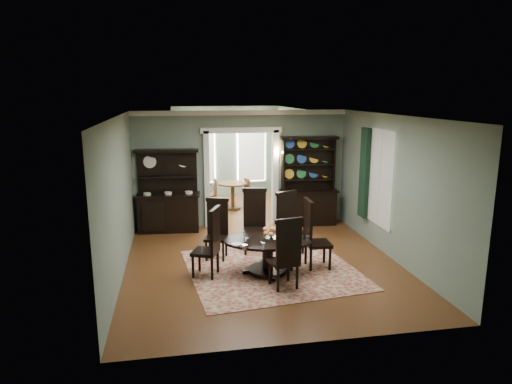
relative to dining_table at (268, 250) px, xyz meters
The scene contains 19 objects.
room 1.20m from the dining_table, 91.10° to the left, with size 5.51×6.01×3.01m.
parlor 6.02m from the dining_table, 90.08° to the left, with size 3.51×3.50×3.01m.
doorway_trim 3.59m from the dining_table, 90.14° to the left, with size 2.08×0.25×2.57m.
right_window 3.20m from the dining_table, 26.31° to the left, with size 0.15×1.47×2.12m.
wall_sconce 3.67m from the dining_table, 73.82° to the left, with size 0.27×0.21×0.21m.
rug 0.49m from the dining_table, 51.72° to the left, with size 3.19×3.09×0.01m, color maroon.
dining_table is the anchor object (origin of this frame).
centerpiece 0.29m from the dining_table, 10.68° to the right, with size 1.52×0.98×0.25m.
chair_far_left 1.38m from the dining_table, 130.21° to the left, with size 0.58×0.56×1.28m.
chair_far_mid 1.33m from the dining_table, 91.23° to the left, with size 0.60×0.58×1.40m.
chair_far_right 1.32m from the dining_table, 58.32° to the left, with size 0.64×0.62×1.35m.
chair_end_left 1.12m from the dining_table, behind, with size 0.63×0.64×1.35m.
chair_end_right 0.97m from the dining_table, ahead, with size 0.51×0.54×1.40m.
chair_near 0.86m from the dining_table, 78.45° to the right, with size 0.57×0.55×1.34m.
sideboard 3.69m from the dining_table, 121.03° to the left, with size 1.61×0.67×2.07m.
welsh_dresser 3.62m from the dining_table, 60.96° to the left, with size 1.53×0.63×2.33m.
parlor_table 5.07m from the dining_table, 90.31° to the left, with size 0.87×0.87×0.80m.
parlor_chair_left 5.18m from the dining_table, 97.17° to the left, with size 0.40×0.39×0.92m.
parlor_chair_right 5.20m from the dining_table, 84.31° to the left, with size 0.42×0.41×0.90m.
Camera 1 is at (-1.70, -8.58, 3.44)m, focal length 32.00 mm.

